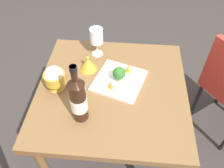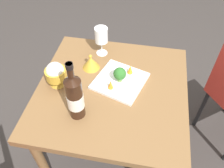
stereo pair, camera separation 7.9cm
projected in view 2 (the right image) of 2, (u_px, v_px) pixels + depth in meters
name	position (u px, v px, depth m)	size (l,w,h in m)	color
ground_plane	(112.00, 153.00, 1.79)	(8.00, 8.00, 0.00)	#383330
dining_table	(112.00, 100.00, 1.31)	(0.79, 0.79, 0.76)	brown
wine_bottle	(75.00, 97.00, 1.03)	(0.08, 0.08, 0.32)	black
wine_glass	(101.00, 36.00, 1.34)	(0.08, 0.08, 0.18)	white
rice_bowl	(56.00, 74.00, 1.20)	(0.11, 0.11, 0.14)	gold
rice_bowl_lid	(91.00, 62.00, 1.32)	(0.10, 0.10, 0.09)	gold
serving_plate	(120.00, 81.00, 1.26)	(0.31, 0.31, 0.02)	white
broccoli_floret	(120.00, 74.00, 1.21)	(0.07, 0.07, 0.09)	#729E4C
carrot_garnish_left	(110.00, 84.00, 1.19)	(0.03, 0.03, 0.05)	orange
carrot_garnish_right	(130.00, 69.00, 1.27)	(0.03, 0.03, 0.05)	orange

